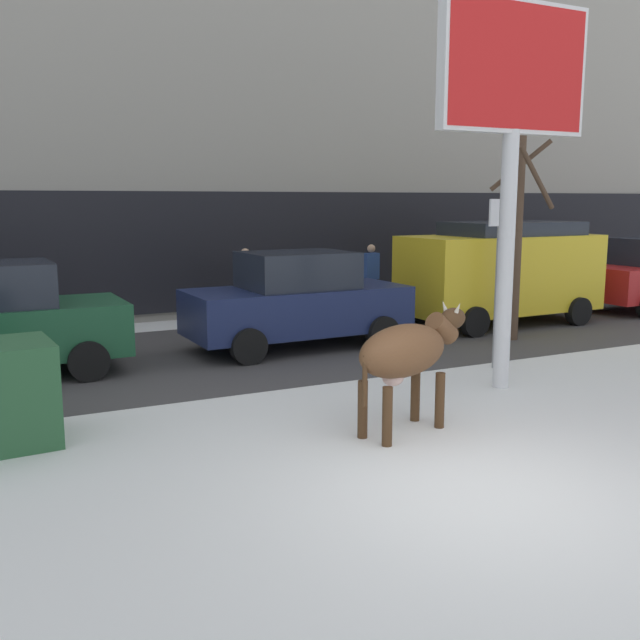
{
  "coord_description": "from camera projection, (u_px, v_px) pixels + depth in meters",
  "views": [
    {
      "loc": [
        -4.33,
        -5.13,
        2.81
      ],
      "look_at": [
        0.12,
        3.89,
        1.1
      ],
      "focal_mm": 39.86,
      "sensor_mm": 36.0,
      "label": 1
    }
  ],
  "objects": [
    {
      "name": "car_navy_sedan",
      "position": [
        297.0,
        301.0,
        13.5
      ],
      "size": [
        4.24,
        2.06,
        1.84
      ],
      "color": "#19234C",
      "rests_on": "ground"
    },
    {
      "name": "building_facade",
      "position": [
        139.0,
        56.0,
        18.38
      ],
      "size": [
        44.0,
        6.1,
        13.0
      ],
      "color": "gray",
      "rests_on": "ground"
    },
    {
      "name": "pedestrian_near_billboard",
      "position": [
        520.0,
        271.0,
        19.56
      ],
      "size": [
        0.36,
        0.24,
        1.73
      ],
      "color": "#282833",
      "rests_on": "ground"
    },
    {
      "name": "bare_tree_left_lot",
      "position": [
        518.0,
        219.0,
        14.04
      ],
      "size": [
        1.33,
        1.39,
        4.6
      ],
      "color": "#4C3828",
      "rests_on": "ground"
    },
    {
      "name": "cow_brown",
      "position": [
        407.0,
        352.0,
        8.56
      ],
      "size": [
        1.93,
        0.98,
        1.54
      ],
      "color": "brown",
      "rests_on": "ground"
    },
    {
      "name": "pedestrian_far_left",
      "position": [
        371.0,
        279.0,
        17.49
      ],
      "size": [
        0.36,
        0.24,
        1.73
      ],
      "color": "#282833",
      "rests_on": "ground"
    },
    {
      "name": "car_yellow_van",
      "position": [
        501.0,
        270.0,
        16.03
      ],
      "size": [
        4.65,
        2.21,
        2.32
      ],
      "color": "gold",
      "rests_on": "ground"
    },
    {
      "name": "billboard",
      "position": [
        514.0,
        92.0,
        10.06
      ],
      "size": [
        2.52,
        0.24,
        5.56
      ],
      "color": "silver",
      "rests_on": "ground"
    },
    {
      "name": "pedestrian_by_cars",
      "position": [
        246.0,
        286.0,
        16.06
      ],
      "size": [
        0.36,
        0.24,
        1.73
      ],
      "color": "#282833",
      "rests_on": "ground"
    },
    {
      "name": "street_sign",
      "position": [
        498.0,
        269.0,
        11.75
      ],
      "size": [
        0.44,
        0.08,
        2.82
      ],
      "color": "gray",
      "rests_on": "ground"
    },
    {
      "name": "road_strip",
      "position": [
        236.0,
        352.0,
        13.23
      ],
      "size": [
        60.0,
        5.6,
        0.01
      ],
      "primitive_type": "cube",
      "color": "#423F3F",
      "rests_on": "ground"
    },
    {
      "name": "ground_plane",
      "position": [
        486.0,
        492.0,
        6.9
      ],
      "size": [
        120.0,
        120.0,
        0.0
      ],
      "primitive_type": "plane",
      "color": "white"
    }
  ]
}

